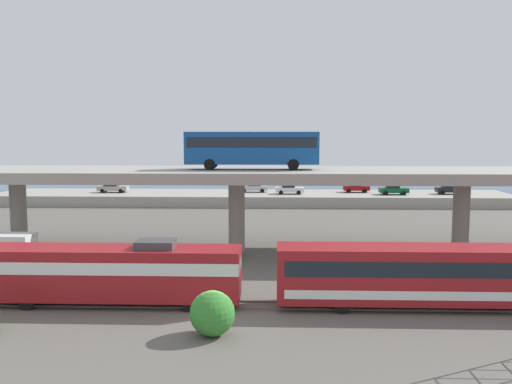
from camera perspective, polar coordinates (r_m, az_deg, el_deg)
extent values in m
plane|color=#605B54|center=(31.54, -4.64, -13.99)|extent=(260.00, 260.00, 0.00)
cube|color=#59544C|center=(34.60, -4.00, -12.03)|extent=(110.00, 0.12, 0.12)
cube|color=#59544C|center=(35.96, -3.76, -11.32)|extent=(110.00, 0.12, 0.12)
cube|color=maroon|center=(36.02, -14.73, -8.14)|extent=(16.16, 3.00, 3.20)
cube|color=white|center=(35.88, -14.75, -7.25)|extent=(16.16, 3.04, 0.77)
cube|color=black|center=(38.15, -24.11, -6.30)|extent=(2.20, 2.70, 1.02)
cube|color=#3F3F42|center=(34.92, -10.46, -5.38)|extent=(2.40, 1.80, 0.50)
cylinder|color=black|center=(36.99, -22.92, -10.62)|extent=(0.96, 0.18, 0.96)
cylinder|color=black|center=(39.36, -21.25, -9.55)|extent=(0.96, 0.18, 0.96)
cylinder|color=black|center=(34.09, -6.99, -11.61)|extent=(0.96, 0.18, 0.96)
cylinder|color=black|center=(36.64, -6.33, -10.33)|extent=(0.96, 0.18, 0.96)
cube|color=maroon|center=(36.32, 20.28, -8.08)|extent=(22.32, 3.00, 3.40)
cube|color=black|center=(36.18, 20.32, -7.14)|extent=(21.43, 3.04, 0.95)
cube|color=white|center=(36.56, 20.22, -9.53)|extent=(21.43, 3.04, 0.54)
cylinder|color=black|center=(33.94, 8.95, -11.75)|extent=(0.92, 0.18, 0.92)
cylinder|color=black|center=(36.50, 8.43, -10.45)|extent=(0.92, 0.18, 0.92)
cube|color=#9E998E|center=(49.67, -2.06, 1.84)|extent=(96.00, 11.08, 0.95)
cylinder|color=#9E998E|center=(55.40, -23.61, -2.18)|extent=(1.50, 1.50, 6.65)
cylinder|color=#9E998E|center=(50.10, -2.04, -2.50)|extent=(1.50, 1.50, 6.65)
cylinder|color=#9E998E|center=(52.76, 20.67, -2.45)|extent=(1.50, 1.50, 6.65)
cube|color=#14478C|center=(49.40, -0.43, 4.64)|extent=(12.00, 2.55, 2.90)
cube|color=black|center=(49.39, -0.43, 5.24)|extent=(11.52, 2.59, 0.93)
cube|color=black|center=(50.00, -7.29, 5.01)|extent=(0.08, 2.30, 1.74)
cylinder|color=black|center=(48.56, -4.89, 2.88)|extent=(1.00, 0.26, 1.00)
cylinder|color=black|center=(50.96, -4.56, 3.03)|extent=(1.00, 0.26, 1.00)
cylinder|color=black|center=(48.24, 3.93, 2.87)|extent=(1.00, 0.26, 1.00)
cylinder|color=black|center=(50.65, 3.84, 3.02)|extent=(1.00, 0.26, 1.00)
cube|color=silver|center=(47.11, -24.94, -5.58)|extent=(4.60, 2.30, 2.60)
cylinder|color=black|center=(45.98, -24.35, -7.49)|extent=(0.88, 0.28, 0.88)
cylinder|color=black|center=(47.90, -23.19, -6.91)|extent=(0.88, 0.28, 0.88)
cube|color=#9E998E|center=(85.07, -0.38, -0.64)|extent=(79.35, 11.65, 1.61)
cube|color=#9E998C|center=(88.63, -14.74, 0.39)|extent=(4.70, 1.87, 0.70)
cube|color=#1E232B|center=(88.64, -14.90, 0.77)|extent=(2.07, 1.64, 0.48)
cylinder|color=black|center=(89.10, -13.68, 0.23)|extent=(0.64, 0.20, 0.64)
cylinder|color=black|center=(87.40, -13.99, 0.11)|extent=(0.64, 0.20, 0.64)
cylinder|color=black|center=(89.93, -15.46, 0.23)|extent=(0.64, 0.20, 0.64)
cylinder|color=black|center=(88.25, -15.81, 0.11)|extent=(0.64, 0.20, 0.64)
cube|color=silver|center=(83.58, 3.55, 0.25)|extent=(4.32, 1.83, 0.70)
cube|color=#1E232B|center=(83.52, 3.40, 0.65)|extent=(1.90, 1.61, 0.48)
cylinder|color=black|center=(84.53, 4.44, 0.07)|extent=(0.64, 0.20, 0.64)
cylinder|color=black|center=(82.80, 4.49, -0.06)|extent=(0.64, 0.20, 0.64)
cylinder|color=black|center=(84.45, 2.62, 0.08)|extent=(0.64, 0.20, 0.64)
cylinder|color=black|center=(82.73, 2.64, -0.05)|extent=(0.64, 0.20, 0.64)
cube|color=black|center=(88.33, 19.59, 0.22)|extent=(4.02, 1.75, 0.70)
cube|color=#1E232B|center=(88.21, 19.48, 0.60)|extent=(1.77, 1.54, 0.48)
cylinder|color=black|center=(89.54, 20.18, 0.05)|extent=(0.64, 0.20, 0.64)
cylinder|color=black|center=(87.96, 20.52, -0.06)|extent=(0.64, 0.20, 0.64)
cylinder|color=black|center=(88.79, 18.65, 0.06)|extent=(0.64, 0.20, 0.64)
cylinder|color=black|center=(87.20, 18.97, -0.06)|extent=(0.64, 0.20, 0.64)
cube|color=#0C4C26|center=(85.14, 14.23, 0.18)|extent=(4.32, 1.83, 0.70)
cube|color=#1E232B|center=(85.04, 14.10, 0.58)|extent=(1.90, 1.61, 0.48)
cylinder|color=black|center=(86.31, 14.97, 0.01)|extent=(0.64, 0.20, 0.64)
cylinder|color=black|center=(84.63, 15.23, -0.12)|extent=(0.64, 0.20, 0.64)
cylinder|color=black|center=(85.75, 13.22, 0.01)|extent=(0.64, 0.20, 0.64)
cylinder|color=black|center=(84.05, 13.45, -0.11)|extent=(0.64, 0.20, 0.64)
cube|color=#B7B7BC|center=(86.16, -0.29, 0.44)|extent=(4.62, 1.77, 0.70)
cube|color=#1E232B|center=(86.10, -0.14, 0.83)|extent=(2.03, 1.55, 0.48)
cylinder|color=black|center=(85.43, -1.27, 0.15)|extent=(0.64, 0.20, 0.64)
cylinder|color=black|center=(87.10, -1.21, 0.27)|extent=(0.64, 0.20, 0.64)
cylinder|color=black|center=(85.32, 0.65, 0.15)|extent=(0.64, 0.20, 0.64)
cylinder|color=black|center=(86.99, 0.68, 0.26)|extent=(0.64, 0.20, 0.64)
cube|color=maroon|center=(87.33, 10.44, 0.41)|extent=(4.05, 1.79, 0.70)
cube|color=#1E232B|center=(87.24, 10.32, 0.80)|extent=(1.78, 1.57, 0.48)
cylinder|color=black|center=(88.39, 11.16, 0.24)|extent=(0.64, 0.20, 0.64)
cylinder|color=black|center=(86.72, 11.34, 0.12)|extent=(0.64, 0.20, 0.64)
cylinder|color=black|center=(88.02, 9.55, 0.24)|extent=(0.64, 0.20, 0.64)
cylinder|color=black|center=(86.35, 9.70, 0.13)|extent=(0.64, 0.20, 0.64)
cube|color=#2D5170|center=(108.01, 0.12, 0.38)|extent=(140.00, 36.00, 0.01)
sphere|color=#35812E|center=(30.03, -4.60, -12.55)|extent=(2.45, 2.45, 2.45)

